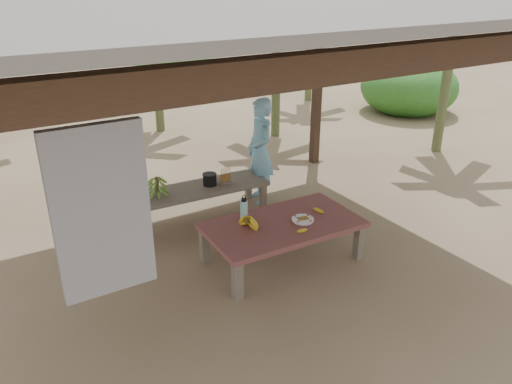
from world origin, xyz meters
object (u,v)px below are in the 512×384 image
bench (190,193)px  cooking_pot (210,180)px  plate (303,220)px  ripe_banana_bunch (247,223)px  woman (260,151)px  water_flask (244,210)px  work_table (283,228)px

bench → cooking_pot: (0.31, -0.01, 0.14)m
plate → cooking_pot: 1.69m
ripe_banana_bunch → woman: (1.13, 1.52, 0.21)m
bench → water_flask: bearing=-81.9°
ripe_banana_bunch → cooking_pot: ripe_banana_bunch is taller
ripe_banana_bunch → plate: (0.66, -0.17, -0.06)m
water_flask → woman: 1.69m
woman → plate: bearing=-5.9°
work_table → ripe_banana_bunch: 0.47m
plate → cooking_pot: bearing=103.3°
work_table → bench: work_table is taller
work_table → woman: (0.69, 1.61, 0.35)m
work_table → cooking_pot: 1.57m
plate → water_flask: (-0.58, 0.37, 0.12)m
cooking_pot → ripe_banana_bunch: bearing=-100.5°
bench → woman: size_ratio=1.42×
woman → bench: bearing=-78.8°
water_flask → cooking_pot: size_ratio=1.72×
work_table → woman: size_ratio=1.17×
plate → water_flask: size_ratio=0.80×
cooking_pot → woman: woman is taller
cooking_pot → woman: 0.89m
work_table → bench: bearing=108.8°
ripe_banana_bunch → woman: size_ratio=0.16×
water_flask → ripe_banana_bunch: bearing=-112.5°
water_flask → cooking_pot: 1.29m
cooking_pot → woman: bearing=3.0°
ripe_banana_bunch → plate: bearing=-14.7°
work_table → ripe_banana_bunch: bearing=170.9°
bench → water_flask: 1.31m
ripe_banana_bunch → cooking_pot: size_ratio=1.33×
bench → woman: 1.22m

